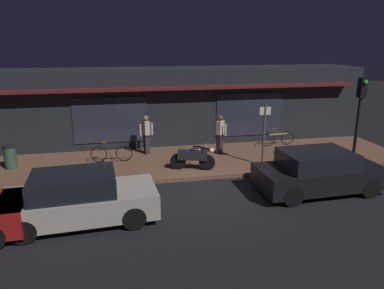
{
  "coord_description": "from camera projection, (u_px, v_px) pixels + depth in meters",
  "views": [
    {
      "loc": [
        -2.68,
        -10.6,
        4.8
      ],
      "look_at": [
        -0.07,
        2.4,
        0.95
      ],
      "focal_mm": 33.15,
      "sensor_mm": 36.0,
      "label": 1
    }
  ],
  "objects": [
    {
      "name": "bicycle_parked",
      "position": [
        111.0,
        153.0,
        14.2
      ],
      "size": [
        1.66,
        0.42,
        0.91
      ],
      "color": "black",
      "rests_on": "sidewalk_slab"
    },
    {
      "name": "person_photographer",
      "position": [
        146.0,
        134.0,
        15.09
      ],
      "size": [
        0.61,
        0.43,
        1.67
      ],
      "color": "#28232D",
      "rests_on": "sidewalk_slab"
    },
    {
      "name": "storefront_building",
      "position": [
        177.0,
        105.0,
        17.34
      ],
      "size": [
        18.0,
        3.3,
        3.6
      ],
      "color": "black",
      "rests_on": "ground_plane"
    },
    {
      "name": "sign_post",
      "position": [
        264.0,
        131.0,
        13.55
      ],
      "size": [
        0.44,
        0.09,
        2.4
      ],
      "color": "#47474C",
      "rests_on": "sidewalk_slab"
    },
    {
      "name": "ground_plane",
      "position": [
        208.0,
        191.0,
        11.83
      ],
      "size": [
        60.0,
        60.0,
        0.0
      ],
      "primitive_type": "plane",
      "color": "black"
    },
    {
      "name": "motorcycle",
      "position": [
        193.0,
        157.0,
        13.28
      ],
      "size": [
        1.66,
        0.72,
        0.97
      ],
      "color": "black",
      "rests_on": "sidewalk_slab"
    },
    {
      "name": "sidewalk_slab",
      "position": [
        191.0,
        161.0,
        14.63
      ],
      "size": [
        18.0,
        4.0,
        0.15
      ],
      "primitive_type": "cube",
      "color": "brown",
      "rests_on": "ground_plane"
    },
    {
      "name": "trash_bin",
      "position": [
        10.0,
        157.0,
        13.41
      ],
      "size": [
        0.48,
        0.48,
        0.93
      ],
      "color": "#2D4C33",
      "rests_on": "sidewalk_slab"
    },
    {
      "name": "bicycle_extra",
      "position": [
        278.0,
        138.0,
        16.43
      ],
      "size": [
        1.66,
        0.42,
        0.91
      ],
      "color": "black",
      "rests_on": "sidewalk_slab"
    },
    {
      "name": "person_bystander",
      "position": [
        220.0,
        134.0,
        15.14
      ],
      "size": [
        0.5,
        0.49,
        1.67
      ],
      "color": "#28232D",
      "rests_on": "sidewalk_slab"
    },
    {
      "name": "traffic_light_pole",
      "position": [
        359.0,
        109.0,
        12.67
      ],
      "size": [
        0.24,
        0.33,
        3.6
      ],
      "color": "black",
      "rests_on": "ground_plane"
    },
    {
      "name": "parked_car_across",
      "position": [
        318.0,
        172.0,
        11.6
      ],
      "size": [
        4.16,
        1.9,
        1.42
      ],
      "color": "black",
      "rests_on": "ground_plane"
    },
    {
      "name": "parked_car_far",
      "position": [
        79.0,
        198.0,
        9.64
      ],
      "size": [
        4.21,
        2.04,
        1.42
      ],
      "color": "black",
      "rests_on": "ground_plane"
    }
  ]
}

